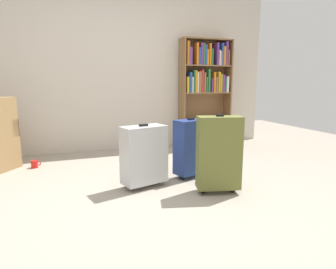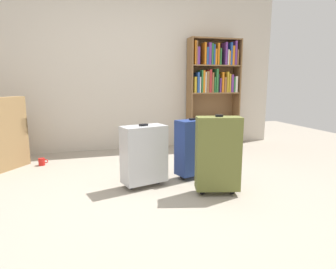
{
  "view_description": "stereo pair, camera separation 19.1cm",
  "coord_description": "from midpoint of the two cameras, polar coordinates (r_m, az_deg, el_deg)",
  "views": [
    {
      "loc": [
        -0.89,
        -2.48,
        1.08
      ],
      "look_at": [
        0.09,
        0.27,
        0.55
      ],
      "focal_mm": 30.94,
      "sensor_mm": 36.0,
      "label": 1
    },
    {
      "loc": [
        -0.71,
        -2.54,
        1.08
      ],
      "look_at": [
        0.09,
        0.27,
        0.55
      ],
      "focal_mm": 30.94,
      "sensor_mm": 36.0,
      "label": 2
    }
  ],
  "objects": [
    {
      "name": "ground_plane",
      "position": [
        2.85,
        1.74,
        -12.01
      ],
      "size": [
        8.78,
        8.78,
        0.0
      ],
      "primitive_type": "plane",
      "color": "#9E9384"
    },
    {
      "name": "suitcase_navy_blue",
      "position": [
        3.28,
        6.49,
        -2.51
      ],
      "size": [
        0.41,
        0.3,
        0.69
      ],
      "color": "navy",
      "rests_on": "ground"
    },
    {
      "name": "back_wall",
      "position": [
        4.76,
        -6.33,
        12.9
      ],
      "size": [
        5.02,
        0.1,
        2.6
      ],
      "primitive_type": "cube",
      "color": "beige",
      "rests_on": "ground"
    },
    {
      "name": "mug",
      "position": [
        4.12,
        -22.39,
        -5.0
      ],
      "size": [
        0.12,
        0.08,
        0.1
      ],
      "color": "red",
      "rests_on": "ground"
    },
    {
      "name": "suitcase_silver",
      "position": [
        3.0,
        -2.94,
        -3.91
      ],
      "size": [
        0.5,
        0.34,
        0.66
      ],
      "color": "#B7BABF",
      "rests_on": "ground"
    },
    {
      "name": "suitcase_olive",
      "position": [
        2.83,
        11.72,
        -3.75
      ],
      "size": [
        0.45,
        0.28,
        0.78
      ],
      "color": "brown",
      "rests_on": "ground"
    },
    {
      "name": "bookshelf",
      "position": [
        5.0,
        10.02,
        10.07
      ],
      "size": [
        0.88,
        0.27,
        1.78
      ],
      "color": "brown",
      "rests_on": "ground"
    }
  ]
}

